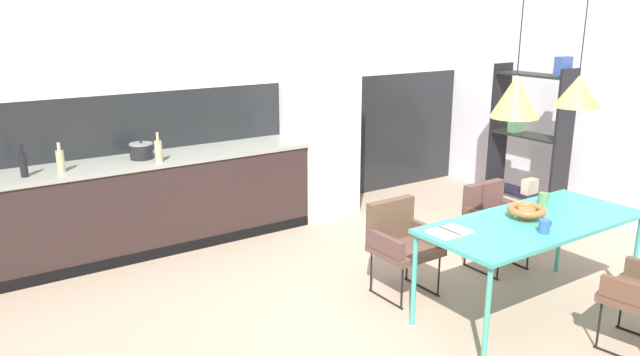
# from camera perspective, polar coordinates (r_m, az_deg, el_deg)

# --- Properties ---
(ground_plane) EXTENTS (9.04, 9.04, 0.00)m
(ground_plane) POSITION_cam_1_polar(r_m,az_deg,el_deg) (4.64, 8.82, -13.98)
(ground_plane) COLOR tan
(back_wall_splashback_dark) EXTENTS (6.95, 0.12, 1.49)m
(back_wall_splashback_dark) POSITION_cam_1_polar(r_m,az_deg,el_deg) (6.74, -8.46, 2.28)
(back_wall_splashback_dark) COLOR black
(back_wall_splashback_dark) RESTS_ON ground
(back_wall_panel_upper) EXTENTS (6.95, 0.12, 1.49)m
(back_wall_panel_upper) POSITION_cam_1_polar(r_m,az_deg,el_deg) (6.57, -8.99, 15.08)
(back_wall_panel_upper) COLOR silver
(back_wall_panel_upper) RESTS_ON back_wall_splashback_dark
(kitchen_counter) EXTENTS (3.94, 0.63, 0.91)m
(kitchen_counter) POSITION_cam_1_polar(r_m,az_deg,el_deg) (6.04, -18.67, -2.83)
(kitchen_counter) COLOR #2F211F
(kitchen_counter) RESTS_ON ground
(refrigerator_column) EXTENTS (0.71, 0.60, 1.84)m
(refrigerator_column) POSITION_cam_1_polar(r_m,az_deg,el_deg) (6.86, -0.00, 4.14)
(refrigerator_column) COLOR silver
(refrigerator_column) RESTS_ON ground
(dining_table) EXTENTS (1.82, 0.77, 0.75)m
(dining_table) POSITION_cam_1_polar(r_m,az_deg,el_deg) (4.82, 19.48, -4.30)
(dining_table) COLOR teal
(dining_table) RESTS_ON ground
(armchair_facing_counter) EXTENTS (0.49, 0.47, 0.77)m
(armchair_facing_counter) POSITION_cam_1_polar(r_m,az_deg,el_deg) (5.02, 7.51, -5.47)
(armchair_facing_counter) COLOR brown
(armchair_facing_counter) RESTS_ON ground
(armchair_corner_seat) EXTENTS (0.49, 0.47, 0.76)m
(armchair_corner_seat) POSITION_cam_1_polar(r_m,az_deg,el_deg) (5.70, 15.97, -3.35)
(armchair_corner_seat) COLOR brown
(armchair_corner_seat) RESTS_ON ground
(fruit_bowl) EXTENTS (0.29, 0.29, 0.09)m
(fruit_bowl) POSITION_cam_1_polar(r_m,az_deg,el_deg) (4.82, 18.88, -2.93)
(fruit_bowl) COLOR #B2662D
(fruit_bowl) RESTS_ON dining_table
(open_book) EXTENTS (0.28, 0.21, 0.02)m
(open_book) POSITION_cam_1_polar(r_m,az_deg,el_deg) (4.39, 12.09, -4.96)
(open_book) COLOR white
(open_book) RESTS_ON dining_table
(mug_glass_clear) EXTENTS (0.12, 0.08, 0.10)m
(mug_glass_clear) POSITION_cam_1_polar(r_m,az_deg,el_deg) (4.55, 20.39, -4.28)
(mug_glass_clear) COLOR #335B93
(mug_glass_clear) RESTS_ON dining_table
(mug_tall_blue) EXTENTS (0.13, 0.08, 0.10)m
(mug_tall_blue) POSITION_cam_1_polar(r_m,az_deg,el_deg) (5.21, 20.32, -1.83)
(mug_tall_blue) COLOR #5B8456
(mug_tall_blue) RESTS_ON dining_table
(cooking_pot) EXTENTS (0.22, 0.22, 0.17)m
(cooking_pot) POSITION_cam_1_polar(r_m,az_deg,el_deg) (5.98, -16.47, 2.46)
(cooking_pot) COLOR black
(cooking_pot) RESTS_ON kitchen_counter
(bottle_spice_small) EXTENTS (0.07, 0.07, 0.26)m
(bottle_spice_small) POSITION_cam_1_polar(r_m,az_deg,el_deg) (5.72, -23.26, 1.54)
(bottle_spice_small) COLOR tan
(bottle_spice_small) RESTS_ON kitchen_counter
(bottle_vinegar_dark) EXTENTS (0.06, 0.06, 0.29)m
(bottle_vinegar_dark) POSITION_cam_1_polar(r_m,az_deg,el_deg) (5.68, -26.16, 1.20)
(bottle_vinegar_dark) COLOR black
(bottle_vinegar_dark) RESTS_ON kitchen_counter
(bottle_oil_tall) EXTENTS (0.07, 0.07, 0.28)m
(bottle_oil_tall) POSITION_cam_1_polar(r_m,az_deg,el_deg) (5.80, -14.98, 2.50)
(bottle_oil_tall) COLOR tan
(bottle_oil_tall) RESTS_ON kitchen_counter
(open_shelf_unit) EXTENTS (0.30, 0.89, 1.81)m
(open_shelf_unit) POSITION_cam_1_polar(r_m,az_deg,el_deg) (7.16, 19.18, 3.68)
(open_shelf_unit) COLOR black
(open_shelf_unit) RESTS_ON ground
(pendant_lamp_over_table_near) EXTENTS (0.33, 0.33, 1.37)m
(pendant_lamp_over_table_near) POSITION_cam_1_polar(r_m,az_deg,el_deg) (4.30, 17.92, 7.34)
(pendant_lamp_over_table_near) COLOR black
(pendant_lamp_over_table_far) EXTENTS (0.33, 0.33, 1.37)m
(pendant_lamp_over_table_far) POSITION_cam_1_polar(r_m,az_deg,el_deg) (4.90, 23.11, 7.53)
(pendant_lamp_over_table_far) COLOR black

